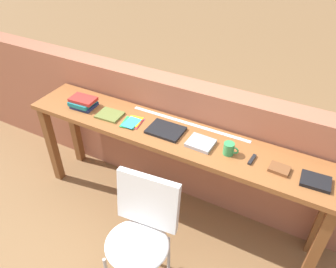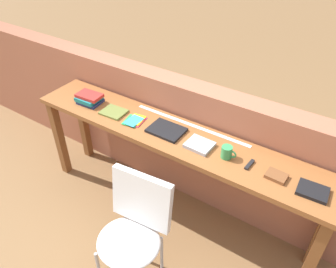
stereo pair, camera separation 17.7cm
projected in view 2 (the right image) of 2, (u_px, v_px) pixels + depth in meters
name	position (u px, v px, depth m)	size (l,w,h in m)	color
ground_plane	(152.00, 232.00, 2.81)	(40.00, 40.00, 0.00)	brown
brick_wall_back	(192.00, 142.00, 2.90)	(6.00, 0.20, 1.13)	#9E5B42
sideboard	(172.00, 147.00, 2.57)	(2.50, 0.44, 0.88)	brown
chair_white_moulded	(133.00, 228.00, 2.21)	(0.48, 0.49, 0.89)	white
book_stack_leftmost	(89.00, 98.00, 2.80)	(0.22, 0.18, 0.09)	navy
magazine_cycling	(114.00, 112.00, 2.70)	(0.20, 0.16, 0.02)	olive
pamphlet_pile_colourful	(135.00, 120.00, 2.60)	(0.16, 0.19, 0.01)	purple
book_open_centre	(166.00, 130.00, 2.49)	(0.27, 0.20, 0.02)	black
book_grey_hardcover	(199.00, 145.00, 2.34)	(0.19, 0.16, 0.03)	#9E9EA3
mug	(227.00, 152.00, 2.23)	(0.11, 0.08, 0.09)	#338C4C
multitool_folded	(250.00, 165.00, 2.19)	(0.02, 0.11, 0.02)	black
leather_journal_brown	(276.00, 176.00, 2.09)	(0.13, 0.10, 0.02)	brown
book_repair_rightmost	(313.00, 191.00, 1.99)	(0.18, 0.14, 0.02)	black
ruler_metal_back_edge	(191.00, 125.00, 2.56)	(1.00, 0.03, 0.00)	silver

